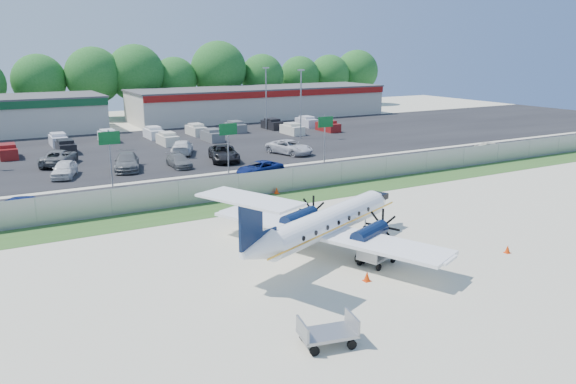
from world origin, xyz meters
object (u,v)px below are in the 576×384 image
aircraft (325,223)px  pushback_tug (287,231)px  baggage_cart_far (377,255)px  baggage_cart_near (328,332)px

aircraft → pushback_tug: bearing=108.3°
baggage_cart_far → baggage_cart_near: bearing=-140.2°
baggage_cart_near → pushback_tug: bearing=68.1°
pushback_tug → aircraft: bearing=-71.7°
aircraft → baggage_cart_near: bearing=-122.4°
aircraft → pushback_tug: (-0.94, 2.83, -1.14)m
baggage_cart_near → baggage_cart_far: (7.25, 6.05, -0.02)m
baggage_cart_near → baggage_cart_far: bearing=39.8°
aircraft → baggage_cart_near: aircraft is taller
pushback_tug → baggage_cart_far: bearing=-66.2°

